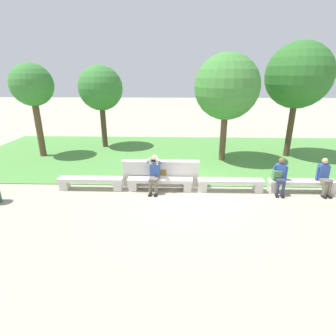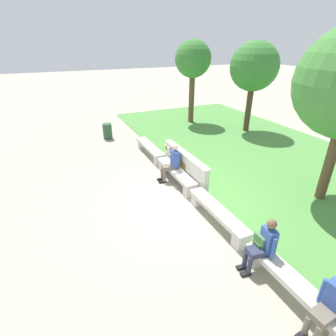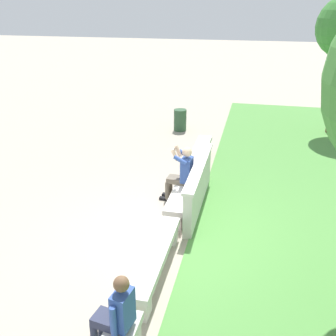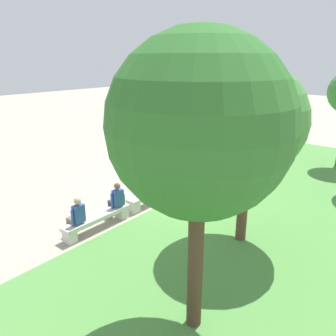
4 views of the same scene
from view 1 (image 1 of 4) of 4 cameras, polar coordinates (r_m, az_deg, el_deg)
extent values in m
plane|color=#A89E8C|center=(9.50, 5.86, -4.92)|extent=(80.00, 80.00, 0.00)
cube|color=#518E42|center=(13.59, 4.67, 2.85)|extent=(21.81, 8.00, 0.03)
cube|color=beige|center=(9.80, -16.48, -2.38)|extent=(2.31, 0.40, 0.12)
cube|color=beige|center=(10.23, -21.57, -3.41)|extent=(0.28, 0.34, 0.33)
cube|color=beige|center=(9.63, -10.82, -3.74)|extent=(0.28, 0.34, 0.33)
cube|color=beige|center=(9.33, -1.73, -2.66)|extent=(2.31, 0.40, 0.12)
cube|color=beige|center=(9.53, -7.60, -3.82)|extent=(0.28, 0.34, 0.33)
cube|color=beige|center=(9.41, 4.24, -3.99)|extent=(0.28, 0.34, 0.33)
cube|color=beige|center=(9.52, 13.48, -2.77)|extent=(2.31, 0.40, 0.12)
cube|color=beige|center=(9.45, 7.55, -4.01)|extent=(0.28, 0.34, 0.33)
cube|color=beige|center=(9.85, 18.95, -3.97)|extent=(0.28, 0.34, 0.33)
cube|color=beige|center=(10.32, 27.20, -2.70)|extent=(2.31, 0.40, 0.12)
cube|color=beige|center=(10.02, 21.95, -3.94)|extent=(0.28, 0.34, 0.33)
cube|color=beige|center=(10.85, 31.68, -3.75)|extent=(0.28, 0.34, 0.33)
cube|color=beige|center=(9.61, -1.62, -1.42)|extent=(2.76, 0.18, 0.95)
cube|color=silver|center=(9.44, -1.65, 1.44)|extent=(2.82, 0.24, 0.06)
cube|color=olive|center=(9.48, -1.66, -0.99)|extent=(0.44, 0.02, 0.22)
cube|color=black|center=(9.10, -3.92, -5.78)|extent=(0.12, 0.25, 0.06)
cylinder|color=#6B6051|center=(9.08, -3.87, -4.39)|extent=(0.11, 0.11, 0.42)
cube|color=black|center=(9.07, -2.67, -5.85)|extent=(0.12, 0.25, 0.06)
cylinder|color=#6B6051|center=(9.04, -2.62, -4.46)|extent=(0.11, 0.11, 0.42)
cube|color=#6B6051|center=(9.13, -3.07, -2.40)|extent=(0.34, 0.45, 0.12)
cube|color=#33519E|center=(9.24, -2.86, -0.26)|extent=(0.36, 0.25, 0.56)
sphere|color=beige|center=(9.10, -2.90, 2.23)|extent=(0.22, 0.22, 0.22)
cylinder|color=#33519E|center=(9.08, -4.17, 1.30)|extent=(0.12, 0.32, 0.21)
cylinder|color=beige|center=(8.91, -3.95, 1.49)|extent=(0.12, 0.20, 0.27)
cylinder|color=#33519E|center=(9.02, -1.80, 1.21)|extent=(0.12, 0.32, 0.21)
cylinder|color=beige|center=(8.87, -2.36, 1.43)|extent=(0.09, 0.18, 0.27)
cube|color=black|center=(8.82, -3.23, 1.59)|extent=(0.15, 0.03, 0.08)
cube|color=black|center=(9.73, 22.61, -5.60)|extent=(0.14, 0.23, 0.06)
cylinder|color=#2D334C|center=(9.71, 22.71, -4.32)|extent=(0.10, 0.10, 0.42)
cube|color=black|center=(9.77, 23.65, -5.65)|extent=(0.14, 0.23, 0.06)
cylinder|color=#2D334C|center=(9.75, 23.75, -4.38)|extent=(0.10, 0.10, 0.42)
cube|color=#2D334C|center=(9.79, 23.26, -2.48)|extent=(0.34, 0.44, 0.12)
cube|color=#33519E|center=(9.90, 23.23, -0.62)|extent=(0.35, 0.25, 0.52)
sphere|color=brown|center=(9.79, 23.53, 1.52)|extent=(0.20, 0.20, 0.20)
cylinder|color=#33519E|center=(9.86, 22.08, -0.85)|extent=(0.08, 0.08, 0.48)
cylinder|color=#33519E|center=(9.95, 24.33, -1.00)|extent=(0.08, 0.08, 0.48)
cube|color=black|center=(10.38, 30.82, -5.39)|extent=(0.12, 0.23, 0.06)
cylinder|color=#6B6051|center=(10.34, 30.85, -4.20)|extent=(0.10, 0.10, 0.42)
cube|color=black|center=(10.47, 31.65, -5.33)|extent=(0.12, 0.23, 0.06)
cylinder|color=#6B6051|center=(10.44, 31.68, -4.15)|extent=(0.10, 0.10, 0.42)
cube|color=#6B6051|center=(10.44, 31.01, -2.42)|extent=(0.31, 0.42, 0.12)
cube|color=#33519E|center=(10.53, 30.64, -0.67)|extent=(0.33, 0.22, 0.52)
sphere|color=tan|center=(10.42, 31.01, 1.35)|extent=(0.20, 0.20, 0.20)
cylinder|color=#33519E|center=(10.42, 29.72, -0.98)|extent=(0.08, 0.08, 0.48)
cylinder|color=#33519E|center=(10.64, 31.55, -0.93)|extent=(0.08, 0.08, 0.48)
cube|color=#4C7F47|center=(9.86, 22.58, -1.48)|extent=(0.28, 0.20, 0.36)
cube|color=#395F35|center=(9.79, 22.74, -2.10)|extent=(0.20, 0.06, 0.16)
torus|color=black|center=(9.80, 22.74, -0.38)|extent=(0.10, 0.02, 0.10)
cylinder|color=#4C3826|center=(15.30, -13.84, 9.11)|extent=(0.29, 0.29, 2.55)
sphere|color=#387A33|center=(15.08, -14.47, 16.50)|extent=(2.35, 2.35, 2.35)
cylinder|color=#4C3826|center=(14.38, 25.09, 8.09)|extent=(0.28, 0.28, 3.00)
sphere|color=#2D6B28|center=(14.17, 26.54, 17.59)|extent=(3.00, 3.00, 3.00)
cylinder|color=brown|center=(12.68, 11.95, 7.16)|extent=(0.29, 0.29, 2.55)
sphere|color=#428438|center=(12.41, 12.68, 16.85)|extent=(2.89, 2.89, 2.89)
cylinder|color=brown|center=(14.53, -26.26, 7.83)|extent=(0.31, 0.31, 2.90)
sphere|color=#387A33|center=(14.33, -27.52, 15.79)|extent=(1.96, 1.96, 1.96)
camera|label=2|loc=(8.31, 56.47, 14.53)|focal=28.00mm
camera|label=3|loc=(12.34, 39.40, 17.16)|focal=42.00mm
camera|label=4|loc=(18.70, 35.83, 19.18)|focal=35.00mm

